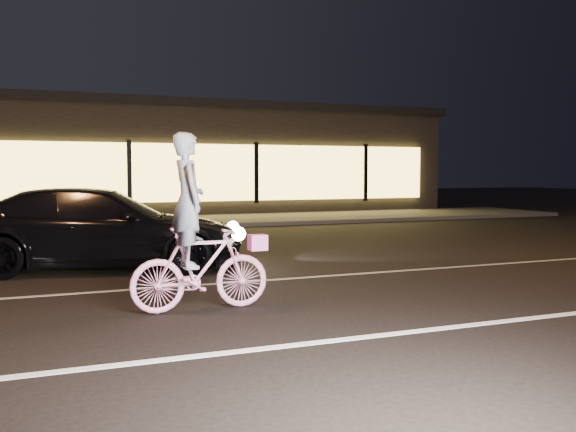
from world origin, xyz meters
name	(u,v)px	position (x,y,z in m)	size (l,w,h in m)	color
ground	(321,306)	(0.00, 0.00, 0.00)	(90.00, 90.00, 0.00)	black
lane_stripe_near	(385,335)	(0.00, -1.50, 0.00)	(60.00, 0.12, 0.01)	silver
lane_stripe_far	(264,280)	(0.00, 2.00, 0.00)	(60.00, 0.10, 0.01)	gray
sidewalk	(139,223)	(0.00, 13.00, 0.06)	(30.00, 4.00, 0.12)	#383533
storefront	(113,159)	(0.00, 18.97, 2.15)	(25.40, 8.42, 4.20)	black
cyclist	(197,248)	(-1.46, 0.32, 0.75)	(1.67, 0.57, 2.10)	#FB3B8B
sedan	(100,229)	(-2.14, 4.07, 0.69)	(5.05, 2.97, 1.37)	black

